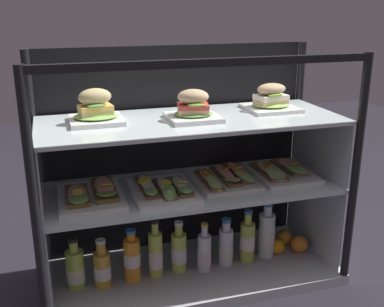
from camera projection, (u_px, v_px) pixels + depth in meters
name	position (u px, v px, depth m)	size (l,w,h in m)	color
ground_plane	(192.00, 279.00, 2.00)	(6.00, 6.00, 0.02)	black
case_base_deck	(192.00, 272.00, 1.99)	(1.21, 0.49, 0.04)	#B8BABA
case_frame	(182.00, 152.00, 1.96)	(1.21, 0.49, 0.95)	black
riser_lower_tier	(192.00, 230.00, 1.93)	(1.14, 0.43, 0.36)	silver
shelf_lower_glass	(192.00, 188.00, 1.87)	(1.16, 0.45, 0.01)	silver
riser_upper_tier	(192.00, 155.00, 1.83)	(1.14, 0.43, 0.26)	silver
shelf_upper_glass	(192.00, 121.00, 1.79)	(1.16, 0.45, 0.01)	silver
plated_roll_sandwich_far_left	(96.00, 111.00, 1.72)	(0.19, 0.19, 0.13)	white
plated_roll_sandwich_near_left_corner	(194.00, 109.00, 1.76)	(0.19, 0.19, 0.12)	white
plated_roll_sandwich_mid_right	(271.00, 100.00, 1.92)	(0.20, 0.20, 0.11)	white
open_sandwich_tray_center	(92.00, 194.00, 1.74)	(0.24, 0.30, 0.07)	white
open_sandwich_tray_far_left	(163.00, 189.00, 1.80)	(0.24, 0.30, 0.06)	white
open_sandwich_tray_near_left_corner	(225.00, 177.00, 1.92)	(0.24, 0.30, 0.06)	white
open_sandwich_tray_mid_left	(280.00, 171.00, 1.98)	(0.24, 0.30, 0.06)	white
juice_bottle_near_post	(75.00, 269.00, 1.83)	(0.07, 0.07, 0.21)	#B0D84A
juice_bottle_front_second	(102.00, 268.00, 1.84)	(0.07, 0.07, 0.20)	gold
juice_bottle_back_center	(132.00, 259.00, 1.87)	(0.07, 0.07, 0.22)	orange
juice_bottle_front_right_end	(156.00, 254.00, 1.90)	(0.06, 0.06, 0.25)	#BBD54B
juice_bottle_front_fourth	(179.00, 252.00, 1.94)	(0.06, 0.06, 0.22)	#B7D554
juice_bottle_front_middle	(204.00, 253.00, 1.95)	(0.06, 0.06, 0.21)	white
juice_bottle_back_left	(226.00, 246.00, 1.99)	(0.06, 0.06, 0.21)	white
juice_bottle_front_left_end	(247.00, 241.00, 2.01)	(0.06, 0.06, 0.24)	#B9CF48
juice_bottle_back_right	(267.00, 233.00, 2.05)	(0.07, 0.07, 0.25)	white
orange_fruit_beside_bottles	(299.00, 244.00, 2.10)	(0.07, 0.07, 0.07)	orange
orange_fruit_near_left_post	(277.00, 246.00, 2.09)	(0.07, 0.07, 0.07)	orange
orange_fruit_rolled_forward	(284.00, 238.00, 2.16)	(0.07, 0.07, 0.07)	orange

